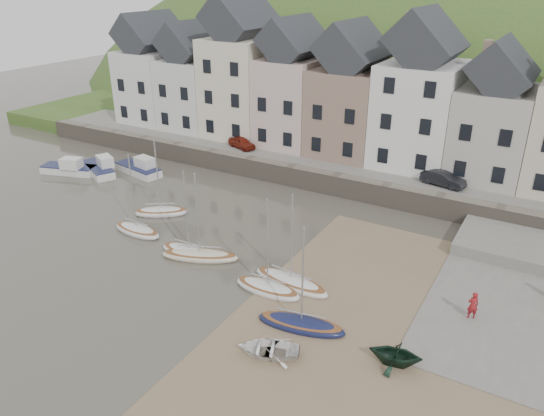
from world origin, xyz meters
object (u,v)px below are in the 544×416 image
Objects in this scene: car_right at (443,179)px; car_left at (242,143)px; rowboat_white at (268,349)px; rowboat_green at (396,353)px; person_red at (473,305)px; sailboat_0 at (161,212)px.

car_left is at bearing 101.71° from car_right.
rowboat_green is at bearing 90.83° from rowboat_white.
person_red reaches higher than rowboat_white.
person_red is at bearing -101.83° from car_left.
person_red is 0.51× the size of car_left.
rowboat_green is (5.71, 2.44, 0.35)m from rowboat_white.
rowboat_white is at bearing -77.86° from rowboat_green.
person_red is at bearing 145.39° from rowboat_green.
rowboat_green is 0.79× the size of car_left.
sailboat_0 reaches higher than rowboat_green.
car_right is at bearing 176.90° from rowboat_green.
sailboat_0 is 22.92m from car_right.
sailboat_0 is 1.95× the size of car_left.
rowboat_green is 21.05m from car_right.
car_right is (2.81, 23.25, 1.81)m from rowboat_white.
sailboat_0 is at bearing -33.53° from person_red.
person_red reaches higher than rowboat_green.
person_red is at bearing -148.71° from car_right.
car_left reaches higher than rowboat_white.
car_left is (-1.07, 13.35, 1.89)m from sailboat_0.
person_red is 29.22m from car_left.
sailboat_0 is 18.57m from rowboat_white.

